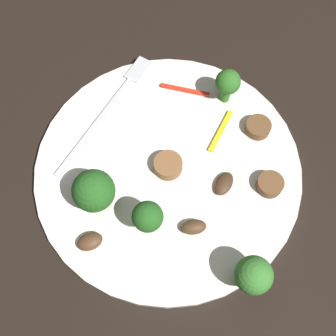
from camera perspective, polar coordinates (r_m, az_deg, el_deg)
name	(u,v)px	position (r m, az deg, el deg)	size (l,w,h in m)	color
ground_plane	(168,172)	(0.48, 0.00, -0.48)	(1.40, 1.40, 0.00)	black
plate	(168,170)	(0.48, 0.00, -0.24)	(0.29, 0.29, 0.01)	white
fork	(111,105)	(0.51, -7.46, 8.14)	(0.17, 0.07, 0.00)	silver
broccoli_floret_0	(253,275)	(0.42, 11.11, -13.60)	(0.04, 0.04, 0.05)	#408630
broccoli_floret_1	(228,83)	(0.50, 7.81, 10.92)	(0.03, 0.03, 0.05)	#347525
broccoli_floret_2	(148,217)	(0.42, -2.67, -6.42)	(0.03, 0.03, 0.05)	#296420
broccoli_floret_3	(94,191)	(0.43, -9.69, -2.98)	(0.04, 0.04, 0.06)	#296420
sausage_slice_0	(171,167)	(0.47, 0.41, 0.15)	(0.03, 0.03, 0.01)	brown
sausage_slice_1	(258,127)	(0.50, 11.69, 5.24)	(0.03, 0.03, 0.01)	brown
sausage_slice_2	(270,184)	(0.47, 13.19, -2.05)	(0.03, 0.03, 0.01)	brown
mushroom_0	(224,184)	(0.47, 7.32, -2.04)	(0.03, 0.02, 0.01)	#422B19
mushroom_1	(194,227)	(0.45, 3.36, -7.71)	(0.03, 0.02, 0.01)	#4C331E
mushroom_2	(90,242)	(0.45, -10.19, -9.44)	(0.03, 0.02, 0.01)	#4C331E
pepper_strip_0	(221,131)	(0.50, 6.88, 4.78)	(0.06, 0.01, 0.00)	yellow
pepper_strip_1	(185,90)	(0.52, 2.20, 10.15)	(0.06, 0.00, 0.00)	red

